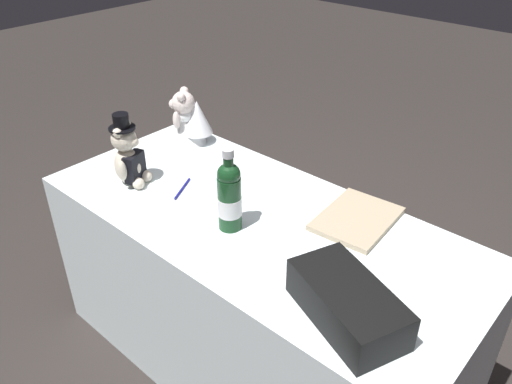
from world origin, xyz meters
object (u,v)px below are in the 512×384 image
object	(u,v)px
champagne_bottle	(229,196)
guestbook	(357,219)
teddy_bear_groom	(128,156)
signing_pen	(182,189)
gift_case_black	(347,303)
teddy_bear_bride	(188,120)

from	to	relation	value
champagne_bottle	guestbook	bearing A→B (deg)	-133.92
teddy_bear_groom	champagne_bottle	size ratio (longest dim) A/B	0.97
champagne_bottle	signing_pen	xyz separation A→B (m)	(0.30, -0.05, -0.12)
teddy_bear_groom	champagne_bottle	world-z (taller)	champagne_bottle
teddy_bear_groom	guestbook	xyz separation A→B (m)	(-0.78, -0.35, -0.10)
gift_case_black	champagne_bottle	bearing A→B (deg)	-10.40
teddy_bear_groom	teddy_bear_bride	size ratio (longest dim) A/B	1.18
gift_case_black	teddy_bear_bride	bearing A→B (deg)	-21.71
teddy_bear_bride	signing_pen	size ratio (longest dim) A/B	1.69
teddy_bear_groom	guestbook	distance (m)	0.86
champagne_bottle	signing_pen	bearing A→B (deg)	-8.75
signing_pen	champagne_bottle	bearing A→B (deg)	171.25
champagne_bottle	gift_case_black	world-z (taller)	champagne_bottle
signing_pen	guestbook	size ratio (longest dim) A/B	0.47
guestbook	gift_case_black	bearing A→B (deg)	113.67
teddy_bear_bride	guestbook	distance (m)	0.89
gift_case_black	guestbook	size ratio (longest dim) A/B	1.26
champagne_bottle	guestbook	size ratio (longest dim) A/B	0.97
signing_pen	teddy_bear_bride	bearing A→B (deg)	-46.20
champagne_bottle	signing_pen	distance (m)	0.32
guestbook	champagne_bottle	bearing A→B (deg)	41.28
teddy_bear_bride	guestbook	xyz separation A→B (m)	(-0.88, 0.03, -0.09)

